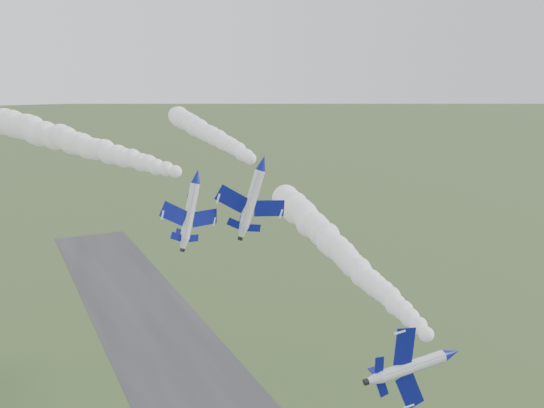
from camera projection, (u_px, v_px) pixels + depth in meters
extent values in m
cylinder|color=silver|center=(451.00, 353.00, 65.84)|extent=(2.62, 7.68, 1.56)
cone|color=navy|center=(478.00, 374.00, 61.41)|extent=(1.82, 2.18, 1.56)
cone|color=silver|center=(428.00, 336.00, 70.11)|extent=(1.77, 1.82, 1.56)
cylinder|color=black|center=(424.00, 333.00, 70.94)|extent=(0.86, 0.65, 0.79)
ellipsoid|color=black|center=(466.00, 360.00, 64.16)|extent=(1.40, 2.71, 1.04)
cube|color=navy|center=(444.00, 329.00, 65.76)|extent=(1.13, 2.25, 4.09)
cube|color=navy|center=(448.00, 372.00, 67.20)|extent=(1.13, 2.25, 4.09)
cube|color=navy|center=(431.00, 328.00, 68.97)|extent=(0.53, 1.03, 1.78)
cube|color=navy|center=(433.00, 350.00, 69.74)|extent=(0.53, 1.03, 1.78)
cube|color=navy|center=(442.00, 337.00, 69.44)|extent=(2.15, 1.70, 0.44)
cylinder|color=silver|center=(197.00, 176.00, 81.58)|extent=(3.90, 7.58, 1.64)
cone|color=navy|center=(219.00, 181.00, 78.28)|extent=(2.17, 2.37, 1.64)
cone|color=silver|center=(177.00, 172.00, 84.76)|extent=(2.06, 2.03, 1.64)
cylinder|color=black|center=(174.00, 172.00, 85.38)|extent=(0.96, 0.77, 0.83)
ellipsoid|color=black|center=(206.00, 175.00, 80.22)|extent=(1.84, 2.76, 1.09)
cube|color=navy|center=(178.00, 174.00, 80.20)|extent=(4.42, 3.26, 1.22)
cube|color=navy|center=(208.00, 180.00, 83.97)|extent=(4.42, 3.26, 1.22)
cube|color=navy|center=(172.00, 171.00, 83.19)|extent=(1.95, 1.47, 0.56)
cube|color=navy|center=(189.00, 175.00, 85.20)|extent=(1.95, 1.47, 0.56)
cube|color=navy|center=(183.00, 165.00, 84.01)|extent=(1.04, 1.54, 1.90)
cylinder|color=silver|center=(262.00, 163.00, 85.21)|extent=(2.67, 8.36, 1.84)
cone|color=navy|center=(275.00, 169.00, 80.45)|extent=(2.05, 2.33, 1.84)
cone|color=silver|center=(252.00, 158.00, 89.79)|extent=(2.01, 1.94, 1.84)
cylinder|color=black|center=(250.00, 157.00, 90.69)|extent=(0.99, 0.68, 0.93)
ellipsoid|color=black|center=(268.00, 162.00, 83.21)|extent=(1.51, 2.93, 1.23)
cube|color=navy|center=(241.00, 158.00, 84.83)|extent=(4.55, 2.77, 1.49)
cube|color=navy|center=(279.00, 168.00, 87.06)|extent=(4.55, 2.77, 1.49)
cube|color=navy|center=(244.00, 156.00, 88.39)|extent=(1.99, 1.26, 0.69)
cube|color=navy|center=(263.00, 162.00, 89.58)|extent=(1.99, 1.26, 0.69)
cube|color=navy|center=(256.00, 151.00, 88.63)|extent=(0.92, 1.63, 2.09)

